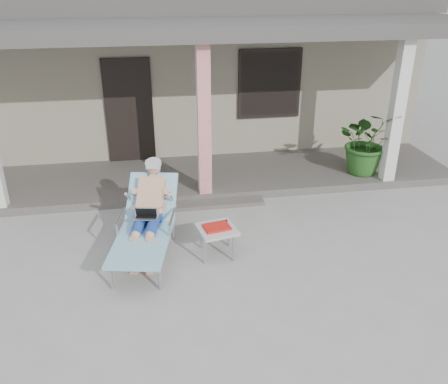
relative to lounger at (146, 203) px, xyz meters
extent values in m
plane|color=#9E9E99|center=(1.04, -0.55, -0.78)|extent=(60.00, 60.00, 0.00)
cube|color=gray|center=(1.04, 5.95, 0.72)|extent=(10.00, 5.00, 3.00)
cube|color=#474442|center=(1.04, 5.95, 2.37)|extent=(10.40, 5.40, 0.30)
cube|color=black|center=(-0.26, 3.42, 0.42)|extent=(0.95, 0.06, 2.10)
cube|color=black|center=(2.64, 3.42, 0.87)|extent=(1.20, 0.06, 1.30)
cube|color=black|center=(2.64, 3.41, 0.87)|extent=(1.32, 0.05, 1.42)
cube|color=#605B56|center=(1.04, 2.45, -0.71)|extent=(10.00, 2.00, 0.15)
cube|color=red|center=(1.04, 1.60, 0.67)|extent=(0.22, 0.22, 2.61)
cube|color=silver|center=(4.54, 1.60, 0.67)|extent=(0.22, 0.22, 2.61)
cube|color=#474442|center=(1.04, 2.45, 2.10)|extent=(10.00, 2.30, 0.24)
cube|color=#605B56|center=(1.04, 1.30, -0.75)|extent=(2.00, 0.30, 0.07)
cylinder|color=#B7B7BC|center=(-0.50, -0.87, -0.59)|extent=(0.04, 0.04, 0.38)
cylinder|color=#B7B7BC|center=(0.12, -1.00, -0.59)|extent=(0.04, 0.04, 0.38)
cylinder|color=#B7B7BC|center=(-0.24, 0.39, -0.59)|extent=(0.04, 0.04, 0.38)
cylinder|color=#B7B7BC|center=(0.38, 0.26, -0.59)|extent=(0.04, 0.04, 0.38)
cube|color=#B7B7BC|center=(-0.10, -0.47, -0.39)|extent=(0.87, 1.35, 0.03)
cube|color=#98D5EB|center=(-0.10, -0.47, -0.37)|extent=(0.98, 1.40, 0.04)
cube|color=#B7B7BC|center=(0.09, 0.41, -0.15)|extent=(0.74, 0.71, 0.50)
cube|color=#98D5EB|center=(0.09, 0.41, -0.12)|extent=(0.85, 0.80, 0.57)
cylinder|color=#B2B2B5|center=(0.14, 0.70, 0.33)|extent=(0.29, 0.30, 0.13)
cube|color=silver|center=(-0.01, -0.04, -0.19)|extent=(0.38, 0.30, 0.24)
cube|color=#B9BAB4|center=(0.98, -0.27, -0.37)|extent=(0.62, 0.62, 0.04)
cylinder|color=#B7B7BC|center=(0.77, -0.48, -0.59)|extent=(0.04, 0.04, 0.40)
cylinder|color=#B7B7BC|center=(1.18, -0.48, -0.59)|extent=(0.04, 0.04, 0.40)
cylinder|color=#B7B7BC|center=(0.77, -0.06, -0.59)|extent=(0.04, 0.04, 0.40)
cylinder|color=#B7B7BC|center=(1.18, -0.06, -0.59)|extent=(0.04, 0.04, 0.40)
cube|color=red|center=(0.98, -0.27, -0.33)|extent=(0.41, 0.34, 0.03)
cube|color=black|center=(0.98, -0.14, -0.33)|extent=(0.36, 0.09, 0.04)
imported|color=#26591E|center=(4.26, 1.99, 0.01)|extent=(1.35, 1.24, 1.28)
camera|label=1|loc=(0.12, -6.12, 3.01)|focal=38.00mm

